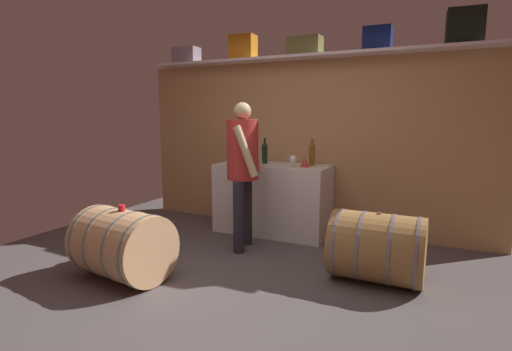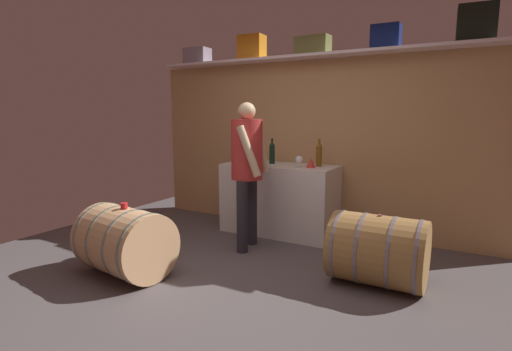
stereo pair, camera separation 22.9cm
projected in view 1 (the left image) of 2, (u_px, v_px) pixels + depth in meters
ground_plane at (252, 271)px, 3.76m from camera, size 5.86×7.49×0.02m
back_wall_panel at (306, 146)px, 5.02m from camera, size 4.66×0.10×2.16m
high_shelf_board at (304, 57)px, 4.72m from camera, size 4.29×0.40×0.03m
toolcase_grey at (186, 56)px, 5.44m from camera, size 0.36×0.24×0.22m
toolcase_orange at (243, 48)px, 5.05m from camera, size 0.34×0.24×0.31m
toolcase_olive at (305, 46)px, 4.69m from camera, size 0.43×0.22×0.22m
toolcase_navy at (378, 39)px, 4.33m from camera, size 0.31×0.24×0.26m
toolcase_black at (465, 27)px, 3.96m from camera, size 0.36×0.27×0.36m
work_cabinet at (273, 199)px, 4.91m from camera, size 1.41×0.64×0.87m
wine_bottle_amber at (312, 154)px, 4.70m from camera, size 0.07×0.07×0.33m
wine_bottle_clear at (235, 153)px, 4.99m from camera, size 0.06×0.06×0.27m
wine_bottle_dark at (265, 153)px, 4.93m from camera, size 0.07×0.07×0.32m
wine_glass at (293, 160)px, 4.59m from camera, size 0.09×0.09×0.14m
red_funnel at (305, 162)px, 4.61m from camera, size 0.11×0.11×0.11m
wine_barrel_near at (123, 244)px, 3.53m from camera, size 0.89×0.73×0.65m
wine_barrel_far at (377, 247)px, 3.47m from camera, size 0.80×0.63×0.63m
tasting_cup at (122, 208)px, 3.47m from camera, size 0.06×0.06×0.05m
winemaker_pouring at (243, 160)px, 4.22m from camera, size 0.44×0.50×1.62m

